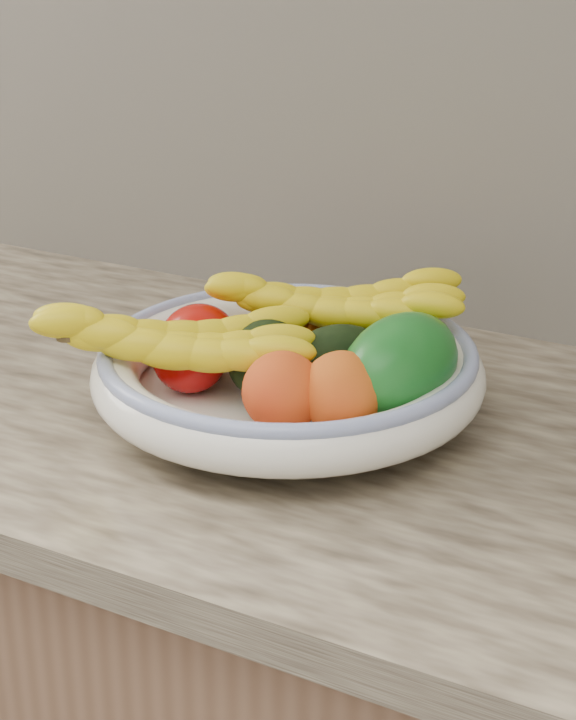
# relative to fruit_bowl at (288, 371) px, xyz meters

# --- Properties ---
(fruit_bowl) EXTENTS (0.39, 0.39, 0.08)m
(fruit_bowl) POSITION_rel_fruit_bowl_xyz_m (0.00, 0.00, 0.00)
(fruit_bowl) COLOR white
(fruit_bowl) RESTS_ON kitchen_counter
(clementine_back_left) EXTENTS (0.06, 0.06, 0.05)m
(clementine_back_left) POSITION_rel_fruit_bowl_xyz_m (-0.03, 0.08, 0.01)
(clementine_back_left) COLOR #DD5C04
(clementine_back_left) RESTS_ON fruit_bowl
(clementine_back_right) EXTENTS (0.06, 0.06, 0.04)m
(clementine_back_right) POSITION_rel_fruit_bowl_xyz_m (0.04, 0.10, 0.01)
(clementine_back_right) COLOR #FE5A05
(clementine_back_right) RESTS_ON fruit_bowl
(clementine_back_mid) EXTENTS (0.06, 0.06, 0.05)m
(clementine_back_mid) POSITION_rel_fruit_bowl_xyz_m (-0.00, 0.08, 0.01)
(clementine_back_mid) COLOR orange
(clementine_back_mid) RESTS_ON fruit_bowl
(tomato_left) EXTENTS (0.09, 0.09, 0.07)m
(tomato_left) POSITION_rel_fruit_bowl_xyz_m (-0.10, 0.00, 0.01)
(tomato_left) COLOR #A80C06
(tomato_left) RESTS_ON fruit_bowl
(tomato_near_left) EXTENTS (0.08, 0.08, 0.07)m
(tomato_near_left) POSITION_rel_fruit_bowl_xyz_m (-0.08, -0.05, 0.01)
(tomato_near_left) COLOR #AF0707
(tomato_near_left) RESTS_ON fruit_bowl
(avocado_center) EXTENTS (0.10, 0.13, 0.07)m
(avocado_center) POSITION_rel_fruit_bowl_xyz_m (-0.02, -0.01, 0.02)
(avocado_center) COLOR black
(avocado_center) RESTS_ON fruit_bowl
(avocado_right) EXTENTS (0.12, 0.12, 0.07)m
(avocado_right) POSITION_rel_fruit_bowl_xyz_m (0.05, 0.02, 0.02)
(avocado_right) COLOR black
(avocado_right) RESTS_ON fruit_bowl
(green_mango) EXTENTS (0.14, 0.16, 0.13)m
(green_mango) POSITION_rel_fruit_bowl_xyz_m (0.12, 0.00, 0.03)
(green_mango) COLOR #105718
(green_mango) RESTS_ON fruit_bowl
(peach_front) EXTENTS (0.09, 0.09, 0.08)m
(peach_front) POSITION_rel_fruit_bowl_xyz_m (0.04, -0.08, 0.02)
(peach_front) COLOR orange
(peach_front) RESTS_ON fruit_bowl
(peach_right) EXTENTS (0.08, 0.08, 0.08)m
(peach_right) POSITION_rel_fruit_bowl_xyz_m (0.09, -0.06, 0.02)
(peach_right) COLOR orange
(peach_right) RESTS_ON fruit_bowl
(banana_bunch_back) EXTENTS (0.30, 0.20, 0.08)m
(banana_bunch_back) POSITION_rel_fruit_bowl_xyz_m (0.01, 0.08, 0.04)
(banana_bunch_back) COLOR yellow
(banana_bunch_back) RESTS_ON fruit_bowl
(banana_bunch_front) EXTENTS (0.30, 0.24, 0.08)m
(banana_bunch_front) POSITION_rel_fruit_bowl_xyz_m (-0.09, -0.07, 0.03)
(banana_bunch_front) COLOR yellow
(banana_bunch_front) RESTS_ON fruit_bowl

